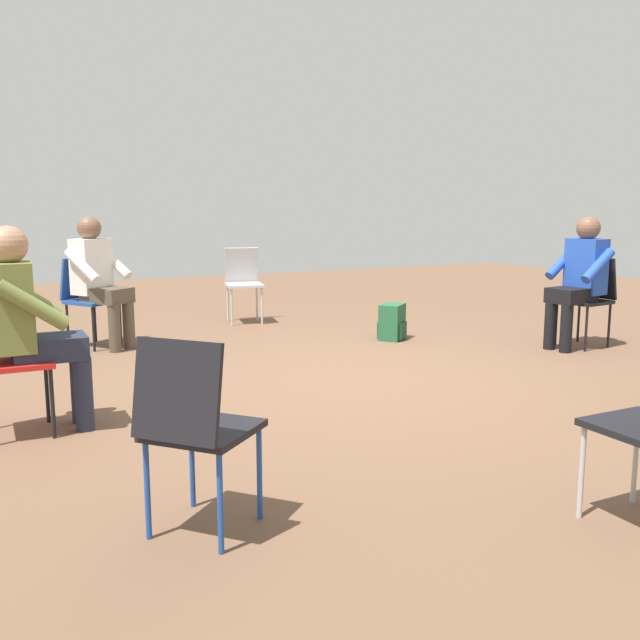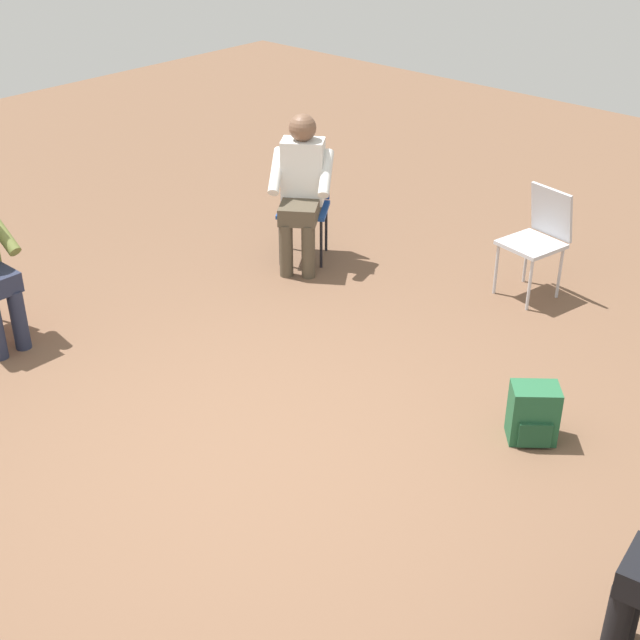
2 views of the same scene
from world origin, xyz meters
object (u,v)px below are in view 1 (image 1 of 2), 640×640
(chair_east, at_px, (589,295))
(backpack_near_laptop_user, at_px, (392,324))
(person_in_blue, at_px, (579,275))
(chair_southwest, at_px, (194,421))
(chair_west, at_px, (2,354))
(chair_northwest, at_px, (87,295))
(person_in_olive, at_px, (31,319))
(person_in_white, at_px, (99,275))
(chair_north, at_px, (243,279))

(chair_east, bearing_deg, backpack_near_laptop_user, 47.12)
(chair_east, height_order, person_in_blue, person_in_blue)
(backpack_near_laptop_user, bearing_deg, chair_southwest, -131.93)
(chair_southwest, bearing_deg, chair_west, 158.19)
(person_in_blue, bearing_deg, backpack_near_laptop_user, 43.41)
(chair_northwest, xyz_separation_m, person_in_olive, (-0.66, -2.56, 0.20))
(person_in_olive, bearing_deg, chair_east, 95.52)
(chair_east, bearing_deg, chair_southwest, 108.60)
(chair_northwest, distance_m, chair_west, 2.70)
(chair_west, xyz_separation_m, person_in_white, (0.93, 2.43, 0.20))
(chair_southwest, distance_m, chair_east, 5.02)
(chair_southwest, relative_size, chair_north, 1.00)
(chair_west, bearing_deg, person_in_blue, 95.27)
(backpack_near_laptop_user, bearing_deg, person_in_white, 162.21)
(chair_north, bearing_deg, chair_northwest, 31.54)
(chair_northwest, bearing_deg, chair_east, 119.40)
(person_in_blue, bearing_deg, chair_northwest, 55.43)
(chair_west, relative_size, person_in_olive, 0.69)
(person_in_white, bearing_deg, chair_north, 170.28)
(chair_east, relative_size, backpack_near_laptop_user, 2.36)
(chair_west, distance_m, backpack_near_laptop_user, 3.96)
(chair_east, height_order, backpack_near_laptop_user, chair_east)
(person_in_olive, distance_m, person_in_white, 2.54)
(chair_north, bearing_deg, chair_east, 143.58)
(backpack_near_laptop_user, bearing_deg, person_in_olive, -155.64)
(chair_northwest, height_order, chair_southwest, same)
(chair_north, relative_size, person_in_blue, 0.69)
(person_in_blue, relative_size, person_in_white, 1.00)
(person_in_olive, height_order, person_in_white, same)
(chair_east, bearing_deg, person_in_white, 57.57)
(chair_west, height_order, chair_north, same)
(chair_west, xyz_separation_m, chair_north, (2.64, 3.24, 0.00))
(chair_east, xyz_separation_m, chair_north, (-2.51, 2.75, 0.00))
(chair_northwest, xyz_separation_m, chair_north, (1.81, 0.67, 0.00))
(chair_northwest, bearing_deg, person_in_olive, 40.56)
(person_in_blue, bearing_deg, chair_north, 32.44)
(backpack_near_laptop_user, bearing_deg, chair_northwest, 160.25)
(chair_east, bearing_deg, chair_north, 34.61)
(chair_northwest, xyz_separation_m, person_in_blue, (4.15, -2.10, 0.20))
(chair_west, height_order, person_in_blue, person_in_blue)
(chair_northwest, height_order, person_in_blue, person_in_blue)
(chair_northwest, height_order, backpack_near_laptop_user, chair_northwest)
(person_in_olive, bearing_deg, backpack_near_laptop_user, 114.31)
(chair_west, relative_size, person_in_blue, 0.69)
(chair_east, distance_m, chair_north, 3.72)
(chair_southwest, bearing_deg, person_in_white, 133.89)
(chair_northwest, height_order, person_in_white, person_in_white)
(person_in_blue, xyz_separation_m, person_in_white, (-4.06, 1.96, 0.00))
(chair_northwest, bearing_deg, person_in_blue, 118.27)
(person_in_blue, bearing_deg, chair_west, 87.58)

